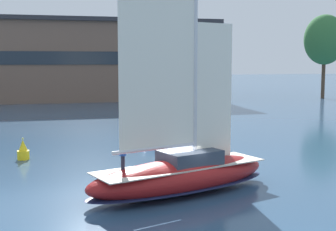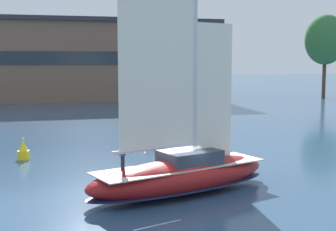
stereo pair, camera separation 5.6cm
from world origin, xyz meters
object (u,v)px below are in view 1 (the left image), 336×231
at_px(tree_shore_left, 325,40).
at_px(channel_buoy, 23,151).
at_px(sailboat_moored_far_slip, 168,127).
at_px(sailboat_main, 182,171).

distance_m(tree_shore_left, channel_buoy, 68.78).
bearing_deg(sailboat_moored_far_slip, tree_shore_left, 42.95).
xyz_separation_m(tree_shore_left, sailboat_moored_far_slip, (-39.35, -36.63, -10.07)).
bearing_deg(channel_buoy, sailboat_main, -51.50).
xyz_separation_m(tree_shore_left, channel_buoy, (-52.02, -43.77, -10.37)).
bearing_deg(sailboat_moored_far_slip, sailboat_main, -101.67).
relative_size(sailboat_moored_far_slip, channel_buoy, 7.08).
distance_m(sailboat_main, sailboat_moored_far_slip, 18.71).
height_order(sailboat_main, sailboat_moored_far_slip, sailboat_main).
height_order(tree_shore_left, channel_buoy, tree_shore_left).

